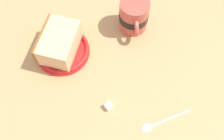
% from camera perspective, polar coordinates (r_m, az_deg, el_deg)
% --- Properties ---
extents(ground_plane, '(1.28, 1.28, 0.02)m').
position_cam_1_polar(ground_plane, '(0.72, -0.54, 3.23)').
color(ground_plane, tan).
extents(small_plate, '(0.14, 0.14, 0.02)m').
position_cam_1_polar(small_plate, '(0.71, -10.38, 4.09)').
color(small_plate, red).
rests_on(small_plate, ground_plane).
extents(cake_slice, '(0.13, 0.14, 0.07)m').
position_cam_1_polar(cake_slice, '(0.68, -11.06, 5.54)').
color(cake_slice, brown).
rests_on(cake_slice, small_plate).
extents(tea_mug, '(0.08, 0.10, 0.09)m').
position_cam_1_polar(tea_mug, '(0.72, 4.61, 11.40)').
color(tea_mug, '#BF4C3F').
rests_on(tea_mug, ground_plane).
extents(teaspoon, '(0.13, 0.04, 0.01)m').
position_cam_1_polar(teaspoon, '(0.64, 9.09, -11.18)').
color(teaspoon, silver).
rests_on(teaspoon, ground_plane).
extents(sugar_cube, '(0.02, 0.02, 0.02)m').
position_cam_1_polar(sugar_cube, '(0.64, -0.77, -7.61)').
color(sugar_cube, white).
rests_on(sugar_cube, ground_plane).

